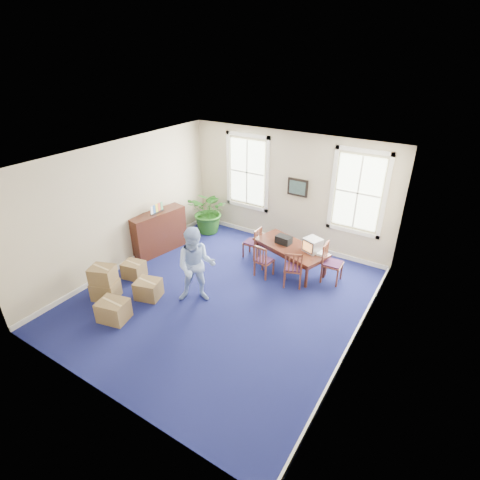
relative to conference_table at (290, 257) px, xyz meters
The scene contains 25 objects.
floor 2.14m from the conference_table, 110.47° to the right, with size 6.50×6.50×0.00m, color navy.
ceiling 3.57m from the conference_table, 110.47° to the right, with size 6.50×6.50×0.00m, color white.
wall_back 1.95m from the conference_table, 120.17° to the left, with size 6.50×6.50×0.00m, color #BEB091.
wall_front 5.43m from the conference_table, 98.04° to the right, with size 6.50×6.50×0.00m, color #BEB091.
wall_left 4.42m from the conference_table, 152.10° to the right, with size 6.50×6.50×0.00m, color #BEB091.
wall_right 3.26m from the conference_table, 41.20° to the right, with size 6.50×6.50×0.00m, color #BEB091.
baseboard_back 1.47m from the conference_table, 120.77° to the left, with size 6.00×0.04×0.12m, color white.
baseboard_left 4.21m from the conference_table, 151.91° to the right, with size 0.04×6.50×0.12m, color white.
baseboard_right 2.99m from the conference_table, 41.57° to the right, with size 0.04×6.50×0.12m, color white.
window_left 2.86m from the conference_table, 148.47° to the left, with size 1.40×0.12×2.20m, color white, non-canonical shape.
window_right 2.32m from the conference_table, 47.12° to the left, with size 1.40×0.12×2.20m, color white, non-canonical shape.
wall_picture 1.93m from the conference_table, 109.77° to the left, with size 0.58×0.06×0.48m, color black, non-canonical shape.
conference_table is the anchor object (origin of this frame).
crt_tv 0.75m from the conference_table, ahead, with size 0.37×0.41×0.34m, color #B7B7BC, non-canonical shape.
game_console 0.89m from the conference_table, ahead, with size 0.17×0.22×0.05m, color white.
equipment_bag 0.48m from the conference_table, 168.69° to the left, with size 0.39×0.25×0.19m, color black.
chair_near_left 0.77m from the conference_table, 120.96° to the right, with size 0.39×0.39×0.87m, color brown, non-canonical shape.
chair_near_right 0.77m from the conference_table, 59.04° to the right, with size 0.43×0.43×0.95m, color brown, non-canonical shape.
chair_end_left 1.13m from the conference_table, behind, with size 0.39×0.39×0.88m, color brown, non-canonical shape.
chair_end_right 1.14m from the conference_table, ahead, with size 0.45×0.45×0.99m, color brown, non-canonical shape.
man 2.67m from the conference_table, 116.59° to the right, with size 0.87×0.67×1.78m, color #9CB9F1.
credenza 3.64m from the conference_table, 162.63° to the right, with size 0.45×1.59×1.25m, color #461E13.
brochure_rack 3.76m from the conference_table, 162.52° to the right, with size 0.10×0.58×0.26m, color #99999E, non-canonical shape.
potted_plant 3.07m from the conference_table, 168.02° to the left, with size 1.23×1.07×1.37m, color #215B18.
cardboard_boxes 4.30m from the conference_table, 130.10° to the right, with size 1.50×1.50×0.86m, color olive, non-canonical shape.
Camera 1 is at (4.07, -5.72, 5.15)m, focal length 28.00 mm.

